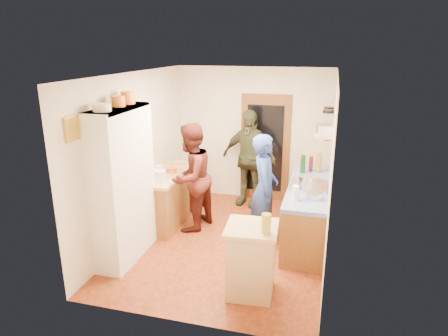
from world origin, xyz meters
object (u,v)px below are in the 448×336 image
at_px(person_left, 194,177).
at_px(island_base, 251,262).
at_px(hutch_body, 123,185).
at_px(right_counter_base, 307,212).
at_px(person_hob, 266,189).
at_px(person_back, 249,158).

bearing_deg(person_left, island_base, 53.38).
distance_m(hutch_body, right_counter_base, 2.90).
bearing_deg(person_hob, person_left, 73.07).
bearing_deg(island_base, person_left, 128.86).
distance_m(person_left, person_back, 1.42).
distance_m(person_hob, person_left, 1.24).
bearing_deg(island_base, person_hob, 92.25).
xyz_separation_m(right_counter_base, person_left, (-1.86, -0.14, 0.48)).
bearing_deg(person_left, person_hob, 97.30).
height_order(right_counter_base, person_back, person_back).
xyz_separation_m(hutch_body, island_base, (1.93, -0.44, -0.67)).
bearing_deg(person_left, person_back, 166.11).
bearing_deg(person_hob, person_back, 12.09).
xyz_separation_m(island_base, person_left, (-1.29, 1.60, 0.47)).
bearing_deg(person_back, person_left, -104.46).
bearing_deg(person_left, right_counter_base, 108.73).
bearing_deg(hutch_body, person_hob, 28.23).
height_order(island_base, person_left, person_left).
relative_size(person_hob, person_left, 0.95).
xyz_separation_m(hutch_body, person_back, (1.31, 2.41, -0.17)).
bearing_deg(person_left, hutch_body, -14.36).
bearing_deg(right_counter_base, person_hob, -154.86).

